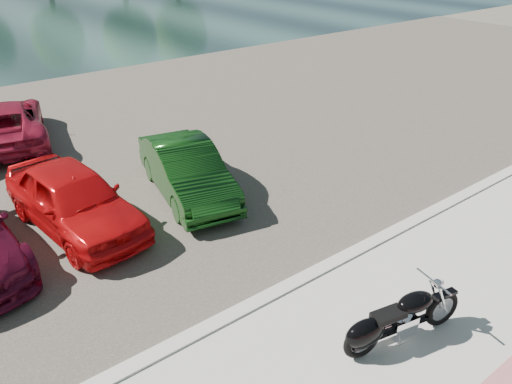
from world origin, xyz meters
The scene contains 8 objects.
ground centered at (0.00, 0.00, 0.00)m, with size 200.00×200.00×0.00m, color #595447.
promenade centered at (0.00, -1.00, 0.05)m, with size 60.00×6.00×0.10m, color #BBB8B0.
kerb centered at (0.00, 2.00, 0.07)m, with size 60.00×0.30×0.14m, color #BBB8B0.
parking_lot centered at (0.00, 11.00, 0.02)m, with size 60.00×18.00×0.04m, color #403B34.
motorcycle centered at (-0.99, -0.13, 0.56)m, with size 2.30×0.87×1.05m.
car_4 centered at (-3.67, 6.62, 0.78)m, with size 1.74×4.32×1.47m, color red.
car_5 centered at (-0.85, 6.46, 0.72)m, with size 1.45×4.16×1.37m, color #0E350F.
car_10 centered at (-3.54, 13.00, 0.71)m, with size 2.24×4.85×1.35m, color #A61B38.
Camera 1 is at (-6.45, -3.57, 6.12)m, focal length 35.00 mm.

